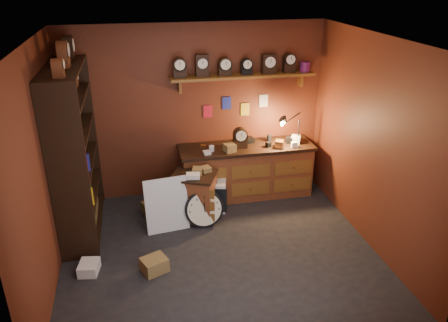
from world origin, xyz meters
TOP-DOWN VIEW (x-y plane):
  - floor at (0.00, 0.00)m, footprint 4.00×4.00m
  - room_shell at (0.04, 0.11)m, footprint 4.02×3.62m
  - shelving_unit at (-1.79, 0.98)m, footprint 0.47×1.60m
  - workbench at (0.73, 1.47)m, footprint 2.12×0.66m
  - low_cabinet at (-0.18, 0.94)m, footprint 0.77×0.72m
  - big_round_clock at (-0.09, 0.67)m, footprint 0.56×0.18m
  - white_panel at (-0.61, 0.69)m, footprint 0.62×0.24m
  - mini_fridge at (0.10, 1.18)m, footprint 0.56×0.58m
  - floor_box_a at (-0.86, -0.22)m, footprint 0.37×0.34m
  - floor_box_b at (-1.64, -0.08)m, footprint 0.27×0.31m
  - floor_box_c at (-0.81, 1.17)m, footprint 0.32×0.30m

SIDE VIEW (x-z plane):
  - floor at x=0.00m, z-range 0.00..0.00m
  - white_panel at x=-0.61m, z-range -0.40..0.40m
  - floor_box_b at x=-1.64m, z-range 0.00..0.14m
  - floor_box_a at x=-0.86m, z-range 0.00..0.18m
  - floor_box_c at x=-0.81m, z-range 0.00..0.19m
  - mini_fridge at x=0.10m, z-range 0.00..0.48m
  - big_round_clock at x=-0.09m, z-range -0.01..0.55m
  - low_cabinet at x=-0.18m, z-range -0.01..0.78m
  - workbench at x=0.73m, z-range -0.21..1.15m
  - shelving_unit at x=-1.79m, z-range -0.03..2.54m
  - room_shell at x=0.04m, z-range 0.37..3.08m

